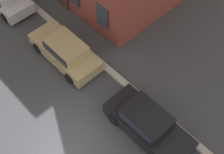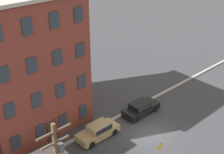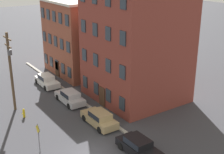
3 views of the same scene
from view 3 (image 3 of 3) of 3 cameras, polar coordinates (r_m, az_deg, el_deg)
The scene contains 10 objects.
kerb_strip at distance 28.63m, azimuth 4.40°, elevation -11.37°, with size 56.00×0.36×0.16m, color #9E998E.
apartment_corner at distance 45.48m, azimuth -4.35°, elevation 7.58°, with size 10.01×10.72×10.44m.
apartment_midblock at distance 35.37m, azimuth 4.47°, elevation 6.74°, with size 10.50×9.69×13.74m.
car_white at distance 41.35m, azimuth -11.85°, elevation -0.56°, with size 4.40×1.92×1.43m.
car_silver at distance 35.79m, azimuth -7.68°, elevation -3.59°, with size 4.40×1.92×1.43m.
car_tan at distance 30.81m, azimuth -2.30°, elevation -7.48°, with size 4.40×1.92×1.43m.
car_black at distance 26.51m, azimuth 4.92°, elevation -12.49°, with size 4.40×1.92×1.43m.
caution_sign at distance 26.87m, azimuth -13.33°, elevation -10.05°, with size 0.88×0.08×2.63m.
utility_pole at distance 34.07m, azimuth -18.05°, elevation 1.62°, with size 2.40×0.44×8.51m.
fire_hydrant at distance 33.60m, azimuth -15.82°, elevation -6.34°, with size 0.24×0.34×0.96m.
Camera 3 is at (18.95, -11.00, 14.94)m, focal length 50.00 mm.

